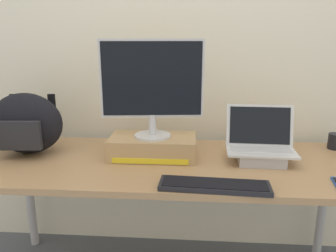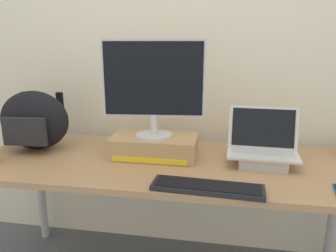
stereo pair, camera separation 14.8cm
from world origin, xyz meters
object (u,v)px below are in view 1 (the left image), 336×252
desktop_monitor (152,85)px  toner_box_yellow (153,147)px  external_keyboard (214,185)px  open_laptop (260,150)px  messenger_backpack (26,124)px  coffee_mug (336,141)px

desktop_monitor → toner_box_yellow: bearing=92.2°
external_keyboard → desktop_monitor: bearing=133.2°
open_laptop → external_keyboard: open_laptop is taller
toner_box_yellow → messenger_backpack: messenger_backpack is taller
toner_box_yellow → external_keyboard: (0.29, -0.35, -0.04)m
open_laptop → external_keyboard: size_ratio=0.74×
toner_box_yellow → open_laptop: bearing=-2.1°
external_keyboard → messenger_backpack: bearing=162.9°
messenger_backpack → coffee_mug: 1.68m
desktop_monitor → messenger_backpack: size_ratio=1.30×
toner_box_yellow → open_laptop: size_ratio=1.29×
desktop_monitor → messenger_backpack: bearing=173.6°
desktop_monitor → open_laptop: size_ratio=1.49×
toner_box_yellow → coffee_mug: size_ratio=3.67×
coffee_mug → toner_box_yellow: bearing=-168.9°
external_keyboard → coffee_mug: coffee_mug is taller
external_keyboard → messenger_backpack: 1.04m
open_laptop → coffee_mug: bearing=27.4°
desktop_monitor → coffee_mug: size_ratio=4.25×
external_keyboard → coffee_mug: bearing=41.3°
toner_box_yellow → desktop_monitor: 0.32m
toner_box_yellow → external_keyboard: size_ratio=0.96×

